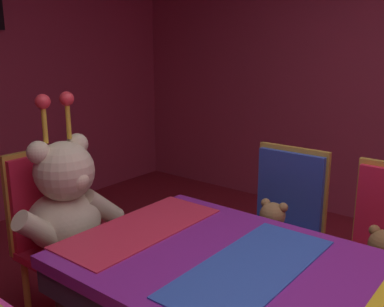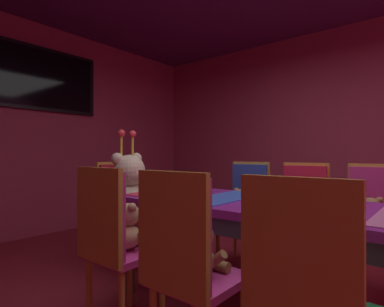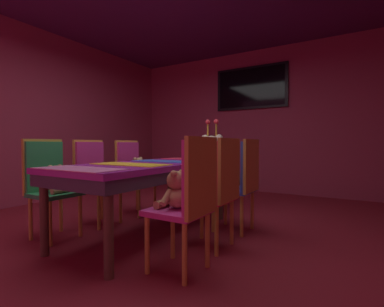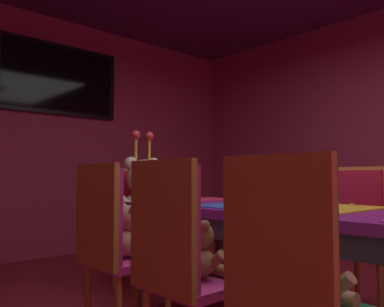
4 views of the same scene
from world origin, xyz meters
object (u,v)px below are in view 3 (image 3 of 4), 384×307
(chair_right_0, at_px, (192,191))
(teddy_right_1, at_px, (207,183))
(teddy_right_0, at_px, (176,192))
(chair_right_1, at_px, (221,182))
(chair_left_0, at_px, (48,178))
(chair_left_2, at_px, (131,169))
(chair_right_2, at_px, (244,176))
(king_teddy_bear, at_px, (211,158))
(teddy_right_2, at_px, (232,177))
(throne_chair, at_px, (216,167))
(banquet_table, at_px, (150,171))
(teddy_left_2, at_px, (139,170))
(wall_tv, at_px, (251,88))
(chair_left_1, at_px, (93,173))
(teddy_left_0, at_px, (56,181))
(teddy_left_1, at_px, (101,175))

(chair_right_0, distance_m, teddy_right_1, 0.57)
(teddy_right_0, relative_size, chair_right_1, 0.31)
(chair_left_0, height_order, chair_left_2, same)
(chair_right_2, relative_size, king_teddy_bear, 1.17)
(chair_left_0, bearing_deg, chair_right_1, 19.66)
(chair_right_0, height_order, teddy_right_2, chair_right_0)
(chair_left_0, distance_m, teddy_right_1, 1.61)
(teddy_right_0, xyz_separation_m, throne_chair, (-0.70, 2.09, 0.02))
(banquet_table, xyz_separation_m, teddy_left_2, (-0.66, 0.58, -0.06))
(chair_right_0, xyz_separation_m, teddy_right_2, (-0.17, 1.11, -0.02))
(teddy_left_2, height_order, king_teddy_bear, king_teddy_bear)
(chair_right_2, distance_m, teddy_right_2, 0.14)
(chair_right_0, bearing_deg, teddy_right_0, 0.00)
(chair_left_2, xyz_separation_m, teddy_right_2, (1.48, -0.02, -0.02))
(chair_left_2, bearing_deg, chair_right_2, -0.69)
(chair_left_0, xyz_separation_m, throne_chair, (0.83, 2.13, 0.00))
(teddy_right_0, bearing_deg, teddy_right_1, -86.65)
(banquet_table, relative_size, chair_left_2, 2.05)
(banquet_table, relative_size, teddy_right_1, 6.94)
(chair_right_2, bearing_deg, teddy_left_2, -0.76)
(banquet_table, height_order, wall_tv, wall_tv)
(throne_chair, bearing_deg, teddy_right_1, 23.48)
(chair_left_1, distance_m, chair_right_0, 1.77)
(teddy_left_0, distance_m, teddy_left_1, 0.56)
(chair_right_0, height_order, teddy_right_1, chair_right_0)
(chair_left_0, relative_size, teddy_right_2, 3.39)
(chair_left_2, xyz_separation_m, teddy_left_2, (0.14, 0.00, -0.01))
(chair_left_0, xyz_separation_m, teddy_left_1, (0.13, 0.56, -0.02))
(teddy_left_2, xyz_separation_m, king_teddy_bear, (0.66, 0.80, 0.14))
(chair_left_2, relative_size, teddy_right_0, 3.26)
(chair_right_0, bearing_deg, banquet_table, -32.86)
(chair_left_1, xyz_separation_m, teddy_right_1, (1.51, 0.02, -0.02))
(chair_left_2, distance_m, king_teddy_bear, 1.14)
(chair_left_0, distance_m, teddy_left_1, 0.58)
(chair_right_1, height_order, throne_chair, same)
(banquet_table, distance_m, chair_left_0, 1.02)
(throne_chair, relative_size, king_teddy_bear, 1.17)
(teddy_left_0, bearing_deg, chair_left_1, 105.27)
(teddy_left_2, height_order, teddy_right_1, teddy_left_2)
(chair_left_2, relative_size, chair_right_1, 1.00)
(chair_left_2, height_order, teddy_left_2, chair_left_2)
(teddy_left_0, height_order, wall_tv, wall_tv)
(king_teddy_bear, bearing_deg, chair_right_0, 23.76)
(chair_left_2, distance_m, chair_right_1, 1.72)
(teddy_left_2, bearing_deg, chair_left_0, -98.12)
(chair_right_1, height_order, chair_right_2, same)
(teddy_left_0, xyz_separation_m, chair_right_1, (1.50, 0.59, 0.02))
(teddy_left_0, xyz_separation_m, chair_right_0, (1.53, 0.04, 0.02))
(banquet_table, relative_size, teddy_left_2, 6.33)
(chair_left_1, relative_size, teddy_right_2, 3.39)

